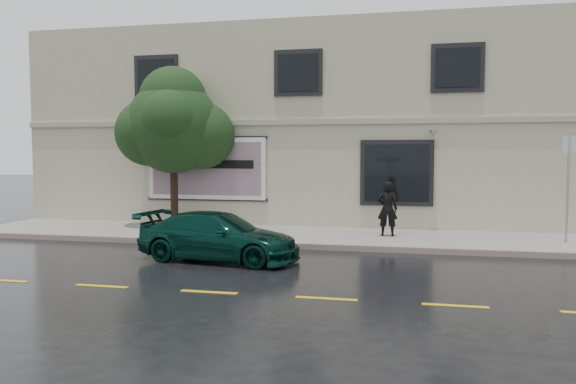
% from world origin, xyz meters
% --- Properties ---
extents(ground, '(90.00, 90.00, 0.00)m').
position_xyz_m(ground, '(0.00, 0.00, 0.00)').
color(ground, black).
rests_on(ground, ground).
extents(sidewalk, '(20.00, 3.50, 0.15)m').
position_xyz_m(sidewalk, '(0.00, 3.25, 0.07)').
color(sidewalk, gray).
rests_on(sidewalk, ground).
extents(curb, '(20.00, 0.18, 0.16)m').
position_xyz_m(curb, '(0.00, 1.50, 0.07)').
color(curb, gray).
rests_on(curb, ground).
extents(road_marking, '(19.00, 0.12, 0.01)m').
position_xyz_m(road_marking, '(0.00, -3.50, 0.01)').
color(road_marking, gold).
rests_on(road_marking, ground).
extents(building, '(20.00, 8.12, 7.00)m').
position_xyz_m(building, '(0.00, 9.00, 3.50)').
color(building, '#C0B49A').
rests_on(building, ground).
extents(billboard, '(4.30, 0.16, 2.20)m').
position_xyz_m(billboard, '(-3.20, 4.92, 2.05)').
color(billboard, white).
rests_on(billboard, ground).
extents(car, '(4.19, 2.30, 1.16)m').
position_xyz_m(car, '(-0.86, -0.50, 0.58)').
color(car, black).
rests_on(car, ground).
extents(pedestrian, '(0.59, 0.40, 1.61)m').
position_xyz_m(pedestrian, '(2.99, 3.38, 0.96)').
color(pedestrian, black).
rests_on(pedestrian, sidewalk).
extents(umbrella, '(1.11, 1.11, 0.68)m').
position_xyz_m(umbrella, '(2.99, 3.38, 2.10)').
color(umbrella, black).
rests_on(umbrella, pedestrian).
extents(street_tree, '(3.08, 3.08, 4.84)m').
position_xyz_m(street_tree, '(-4.06, 4.20, 3.44)').
color(street_tree, black).
rests_on(street_tree, sidewalk).
extents(fire_hydrant, '(0.29, 0.27, 0.71)m').
position_xyz_m(fire_hydrant, '(-1.50, 1.80, 0.50)').
color(fire_hydrant, white).
rests_on(fire_hydrant, sidewalk).
extents(sign_pole, '(0.36, 0.07, 2.95)m').
position_xyz_m(sign_pole, '(7.80, 3.20, 1.89)').
color(sign_pole, '#92959A').
rests_on(sign_pole, sidewalk).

